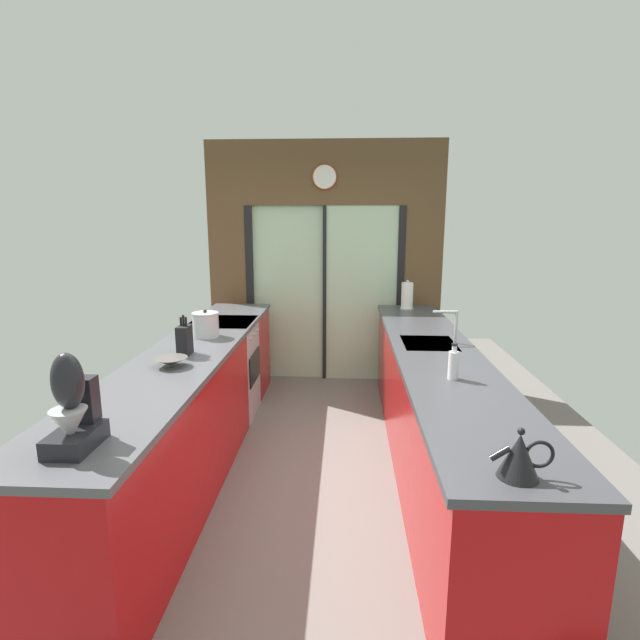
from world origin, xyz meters
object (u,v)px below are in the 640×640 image
stock_pot (206,325)px  kettle (520,456)px  oven_range (224,369)px  soap_bottle (454,364)px  stand_mixer (73,412)px  mixing_bowl (171,362)px  knife_block (184,340)px  paper_towel_roll (407,296)px

stock_pot → kettle: (1.78, -2.09, -0.01)m
oven_range → soap_bottle: (1.80, -1.56, 0.56)m
oven_range → stand_mixer: bearing=-89.6°
oven_range → stock_pot: 0.82m
kettle → soap_bottle: size_ratio=1.08×
mixing_bowl → kettle: kettle is taller
oven_range → stand_mixer: 2.62m
stock_pot → kettle: 2.75m
oven_range → mixing_bowl: 1.49m
stock_pot → kettle: bearing=-49.6°
knife_block → paper_towel_roll: bearing=46.1°
stand_mixer → kettle: stand_mixer is taller
stock_pot → soap_bottle: (1.78, -0.96, -0.01)m
knife_block → paper_towel_roll: 2.57m
mixing_bowl → knife_block: (0.00, 0.28, 0.07)m
kettle → paper_towel_roll: bearing=90.0°
soap_bottle → mixing_bowl: bearing=175.1°
knife_block → paper_towel_roll: size_ratio=0.93×
oven_range → paper_towel_roll: bearing=21.9°
mixing_bowl → soap_bottle: soap_bottle is taller
stand_mixer → paper_towel_roll: 3.72m
mixing_bowl → paper_towel_roll: size_ratio=0.70×
oven_range → paper_towel_roll: size_ratio=2.98×
soap_bottle → oven_range: bearing=139.1°
knife_block → kettle: size_ratio=1.21×
mixing_bowl → soap_bottle: (1.78, -0.15, 0.06)m
mixing_bowl → knife_block: knife_block is taller
soap_bottle → paper_towel_roll: 2.28m
kettle → knife_block: bearing=138.7°
kettle → stock_pot: bearing=130.4°
mixing_bowl → stock_pot: bearing=90.0°
knife_block → stock_pot: size_ratio=1.27×
stock_pot → soap_bottle: size_ratio=1.02×
mixing_bowl → stock_pot: (0.00, 0.81, 0.07)m
knife_block → paper_towel_roll: (1.78, 1.85, 0.03)m
mixing_bowl → knife_block: size_ratio=0.76×
stand_mixer → soap_bottle: stand_mixer is taller
knife_block → stock_pot: (-0.00, 0.53, -0.01)m
mixing_bowl → soap_bottle: size_ratio=0.98×
soap_bottle → stand_mixer: bearing=-151.1°
knife_block → soap_bottle: 1.83m
kettle → soap_bottle: (-0.00, 1.13, 0.00)m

